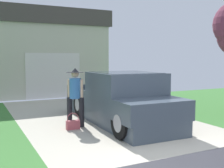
# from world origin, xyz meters

# --- Properties ---
(pickup_truck) EXTENTS (2.04, 5.07, 1.58)m
(pickup_truck) POSITION_xyz_m (0.33, 3.04, 0.71)
(pickup_truck) COLOR #3F4B57
(pickup_truck) RESTS_ON ground
(person_with_hat) EXTENTS (0.50, 0.50, 1.72)m
(person_with_hat) POSITION_xyz_m (-1.11, 3.33, 0.99)
(person_with_hat) COLOR black
(person_with_hat) RESTS_ON ground
(handbag) EXTENTS (0.38, 0.14, 0.47)m
(handbag) POSITION_xyz_m (-1.29, 3.03, 0.15)
(handbag) COLOR #B24C56
(handbag) RESTS_ON ground
(house_with_garage) EXTENTS (8.43, 5.89, 4.53)m
(house_with_garage) POSITION_xyz_m (-1.14, 12.27, 2.29)
(house_with_garage) COLOR #BBBAA2
(house_with_garage) RESTS_ON ground
(wheeled_trash_bin) EXTENTS (0.60, 0.72, 1.02)m
(wheeled_trash_bin) POSITION_xyz_m (3.67, 7.86, 0.55)
(wheeled_trash_bin) COLOR #286B38
(wheeled_trash_bin) RESTS_ON ground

